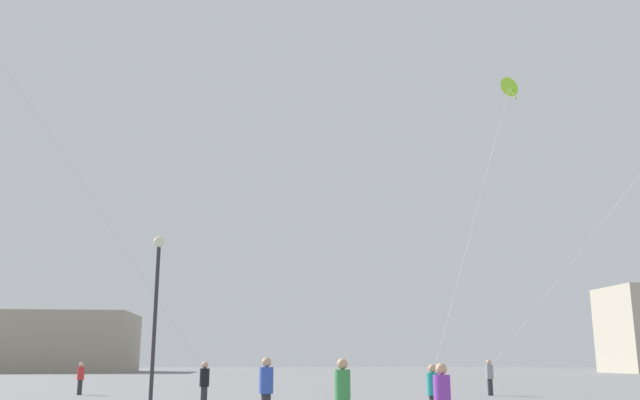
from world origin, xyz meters
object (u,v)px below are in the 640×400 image
at_px(person_in_grey, 490,376).
at_px(person_in_red, 81,377).
at_px(person_in_blue, 266,387).
at_px(person_in_purple, 442,399).
at_px(person_in_teal, 433,390).
at_px(lamppost_east, 156,296).
at_px(building_left_hall, 36,342).
at_px(person_in_green, 343,393).
at_px(kite_lime_diamond, 509,92).
at_px(person_in_black, 204,382).

bearing_deg(person_in_grey, person_in_red, -137.37).
bearing_deg(person_in_blue, person_in_purple, -54.51).
relative_size(person_in_teal, lamppost_east, 0.30).
xyz_separation_m(person_in_teal, building_left_hall, (-40.28, 79.55, 3.21)).
distance_m(person_in_green, person_in_grey, 19.80).
xyz_separation_m(person_in_purple, building_left_hall, (-39.39, 84.80, 3.18)).
distance_m(person_in_purple, lamppost_east, 9.92).
height_order(person_in_green, kite_lime_diamond, kite_lime_diamond).
xyz_separation_m(person_in_purple, lamppost_east, (-7.46, 5.93, 2.73)).
distance_m(person_in_teal, building_left_hall, 89.22).
bearing_deg(person_in_black, building_left_hall, 142.45).
height_order(person_in_purple, person_in_green, person_in_green).
bearing_deg(building_left_hall, person_in_green, -65.72).
bearing_deg(person_in_red, person_in_green, 110.23).
relative_size(person_in_red, lamppost_east, 0.29).
distance_m(person_in_green, person_in_black, 10.64).
bearing_deg(lamppost_east, kite_lime_diamond, 10.88).
height_order(person_in_blue, person_in_green, person_in_blue).
relative_size(person_in_blue, building_left_hall, 0.07).
relative_size(person_in_green, person_in_black, 1.07).
bearing_deg(person_in_red, kite_lime_diamond, 133.76).
bearing_deg(person_in_green, person_in_purple, -80.50).
bearing_deg(building_left_hall, lamppost_east, -67.96).
xyz_separation_m(person_in_black, lamppost_east, (-0.89, -5.67, 2.74)).
distance_m(person_in_blue, person_in_grey, 18.45).
distance_m(person_in_blue, lamppost_east, 4.53).
height_order(person_in_black, person_in_grey, person_in_grey).
bearing_deg(building_left_hall, person_in_purple, -65.08).
height_order(person_in_blue, lamppost_east, lamppost_east).
xyz_separation_m(person_in_teal, person_in_purple, (-0.89, -5.25, 0.04)).
xyz_separation_m(person_in_green, person_in_grey, (8.83, 17.73, -0.02)).
bearing_deg(person_in_black, person_in_teal, -12.13).
distance_m(person_in_black, lamppost_east, 6.36).
xyz_separation_m(person_in_green, person_in_black, (-4.54, 9.62, -0.06)).
bearing_deg(person_in_grey, person_in_green, -69.58).
distance_m(person_in_blue, kite_lime_diamond, 14.22).
relative_size(kite_lime_diamond, building_left_hall, 0.39).
distance_m(person_in_teal, kite_lime_diamond, 11.79).
xyz_separation_m(person_in_green, building_left_hall, (-37.36, 82.82, 3.12)).
distance_m(person_in_teal, person_in_red, 21.92).
relative_size(person_in_red, person_in_black, 0.96).
bearing_deg(kite_lime_diamond, building_left_hall, 120.02).
bearing_deg(person_in_green, kite_lime_diamond, 6.47).
distance_m(person_in_purple, building_left_hall, 93.56).
distance_m(person_in_purple, kite_lime_diamond, 14.34).
bearing_deg(person_in_grey, lamppost_east, -89.10).
height_order(person_in_grey, building_left_hall, building_left_hall).
bearing_deg(person_in_black, kite_lime_diamond, 12.08).
xyz_separation_m(person_in_blue, kite_lime_diamond, (8.81, 3.55, 10.59)).
bearing_deg(person_in_purple, person_in_green, -106.74).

